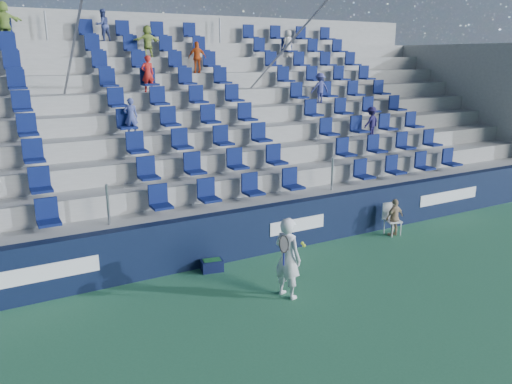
% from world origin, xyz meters
% --- Properties ---
extents(ground, '(70.00, 70.00, 0.00)m').
position_xyz_m(ground, '(0.00, 0.00, 0.00)').
color(ground, '#31734C').
rests_on(ground, ground).
extents(sponsor_wall, '(24.00, 0.32, 1.20)m').
position_xyz_m(sponsor_wall, '(0.00, 3.15, 0.60)').
color(sponsor_wall, black).
rests_on(sponsor_wall, ground).
extents(grandstand, '(24.00, 8.17, 6.63)m').
position_xyz_m(grandstand, '(-0.00, 8.24, 2.13)').
color(grandstand, '#A3A39E').
rests_on(grandstand, ground).
extents(tennis_player, '(0.69, 0.71, 1.68)m').
position_xyz_m(tennis_player, '(-0.14, 0.87, 0.84)').
color(tennis_player, silver).
rests_on(tennis_player, ground).
extents(line_judge_chair, '(0.46, 0.48, 0.88)m').
position_xyz_m(line_judge_chair, '(4.32, 2.64, 0.50)').
color(line_judge_chair, white).
rests_on(line_judge_chair, ground).
extents(line_judge, '(0.62, 0.29, 1.03)m').
position_xyz_m(line_judge, '(4.32, 2.50, 0.52)').
color(line_judge, tan).
rests_on(line_judge, ground).
extents(ball_bin, '(0.54, 0.40, 0.27)m').
position_xyz_m(ball_bin, '(-0.97, 2.75, 0.15)').
color(ball_bin, '#10173D').
rests_on(ball_bin, ground).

